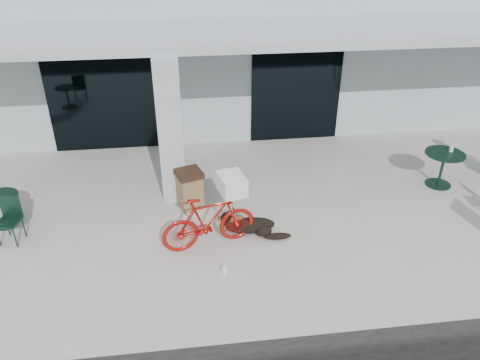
{
  "coord_description": "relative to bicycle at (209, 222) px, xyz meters",
  "views": [
    {
      "loc": [
        -1.2,
        -6.73,
        5.45
      ],
      "look_at": [
        -0.2,
        1.06,
        1.0
      ],
      "focal_mm": 35.0,
      "sensor_mm": 36.0,
      "label": 1
    }
  ],
  "objects": [
    {
      "name": "laundry_basket",
      "position": [
        0.44,
        0.1,
        0.71
      ],
      "size": [
        0.55,
        0.66,
        0.34
      ],
      "primitive_type": "cube",
      "rotation": [
        0.0,
        0.0,
        1.8
      ],
      "color": "white",
      "rests_on": "bicycle"
    },
    {
      "name": "cafe_table_near",
      "position": [
        -4.03,
        1.2,
        -0.2
      ],
      "size": [
        0.83,
        0.83,
        0.67
      ],
      "primitive_type": null,
      "rotation": [
        0.0,
        0.0,
        0.19
      ],
      "color": "#102F22",
      "rests_on": "ground"
    },
    {
      "name": "storefront_glass_right",
      "position": [
        2.67,
        4.58,
        0.81
      ],
      "size": [
        2.4,
        0.06,
        2.7
      ],
      "primitive_type": "cube",
      "color": "black",
      "rests_on": "ground"
    },
    {
      "name": "building",
      "position": [
        0.87,
        8.1,
        1.71
      ],
      "size": [
        22.0,
        7.0,
        4.5
      ],
      "primitive_type": "cube",
      "color": "#AAB8C1",
      "rests_on": "ground"
    },
    {
      "name": "cup_near_dog",
      "position": [
        0.2,
        -0.82,
        -0.48
      ],
      "size": [
        0.09,
        0.09,
        0.11
      ],
      "primitive_type": "cylinder",
      "rotation": [
        0.0,
        0.0,
        -0.03
      ],
      "color": "white",
      "rests_on": "ground"
    },
    {
      "name": "cup_on_table",
      "position": [
        5.58,
        1.67,
        0.34
      ],
      "size": [
        0.1,
        0.1,
        0.12
      ],
      "primitive_type": "cylinder",
      "rotation": [
        0.0,
        0.0,
        -0.18
      ],
      "color": "white",
      "rests_on": "cafe_table_far"
    },
    {
      "name": "ground",
      "position": [
        0.87,
        -0.4,
        -0.54
      ],
      "size": [
        80.0,
        80.0,
        0.0
      ],
      "primitive_type": "plane",
      "color": "#BBB9B0",
      "rests_on": "ground"
    },
    {
      "name": "cafe_table_far",
      "position": [
        5.42,
        1.6,
        -0.13
      ],
      "size": [
        1.02,
        1.02,
        0.82
      ],
      "primitive_type": null,
      "rotation": [
        0.0,
        0.0,
        -0.18
      ],
      "color": "#102F22",
      "rests_on": "ground"
    },
    {
      "name": "storefront_glass_left",
      "position": [
        -2.33,
        4.58,
        0.81
      ],
      "size": [
        2.8,
        0.06,
        2.7
      ],
      "primitive_type": "cube",
      "color": "black",
      "rests_on": "ground"
    },
    {
      "name": "column",
      "position": [
        -0.63,
        1.9,
        1.02
      ],
      "size": [
        0.5,
        0.5,
        3.12
      ],
      "primitive_type": "cube",
      "color": "#AAB8C1",
      "rests_on": "ground"
    },
    {
      "name": "bicycle",
      "position": [
        0.0,
        0.0,
        0.0
      ],
      "size": [
        1.86,
        0.9,
        1.07
      ],
      "primitive_type": "imported",
      "rotation": [
        0.0,
        0.0,
        1.8
      ],
      "color": "#AD140E",
      "rests_on": "ground"
    },
    {
      "name": "overhang",
      "position": [
        0.87,
        3.2,
        2.67
      ],
      "size": [
        22.0,
        2.8,
        0.18
      ],
      "primitive_type": "cube",
      "color": "#AAB8C1",
      "rests_on": "column"
    },
    {
      "name": "dog",
      "position": [
        0.83,
        0.3,
        -0.35
      ],
      "size": [
        1.15,
        0.78,
        0.37
      ],
      "primitive_type": null,
      "rotation": [
        0.0,
        0.0,
        -0.41
      ],
      "color": "black",
      "rests_on": "ground"
    },
    {
      "name": "cafe_chair_near",
      "position": [
        -3.73,
        0.6,
        -0.08
      ],
      "size": [
        0.5,
        0.53,
        0.91
      ],
      "primitive_type": null,
      "rotation": [
        0.0,
        0.0,
        -0.23
      ],
      "color": "#102F22",
      "rests_on": "ground"
    },
    {
      "name": "trash_receptacle",
      "position": [
        -0.31,
        1.4,
        -0.11
      ],
      "size": [
        0.64,
        0.64,
        0.86
      ],
      "primitive_type": null,
      "rotation": [
        0.0,
        0.0,
        0.31
      ],
      "color": "brown",
      "rests_on": "ground"
    }
  ]
}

